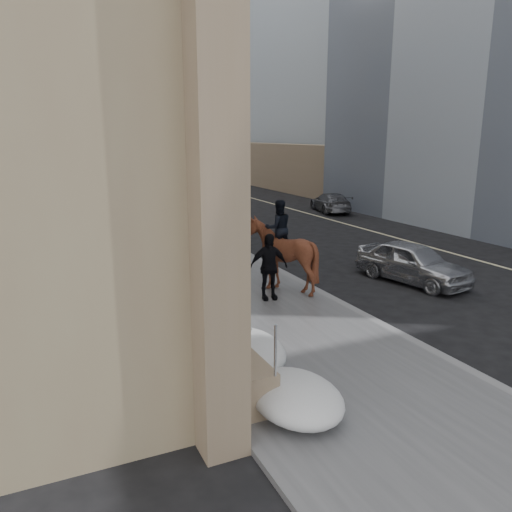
{
  "coord_description": "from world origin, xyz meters",
  "views": [
    {
      "loc": [
        -5.21,
        -8.71,
        4.77
      ],
      "look_at": [
        0.02,
        2.75,
        1.7
      ],
      "focal_mm": 35.0,
      "sensor_mm": 36.0,
      "label": 1
    }
  ],
  "objects_px": {
    "car_grey": "(330,202)",
    "pedestrian": "(268,267)",
    "mounted_horse_right": "(280,252)",
    "mounted_horse_left": "(206,249)",
    "car_silver": "(413,262)"
  },
  "relations": [
    {
      "from": "mounted_horse_right",
      "to": "pedestrian",
      "type": "bearing_deg",
      "value": 50.63
    },
    {
      "from": "mounted_horse_left",
      "to": "mounted_horse_right",
      "type": "xyz_separation_m",
      "value": [
        1.72,
        -1.85,
        0.13
      ]
    },
    {
      "from": "mounted_horse_left",
      "to": "car_silver",
      "type": "bearing_deg",
      "value": 153.94
    },
    {
      "from": "mounted_horse_left",
      "to": "car_grey",
      "type": "relative_size",
      "value": 0.64
    },
    {
      "from": "mounted_horse_left",
      "to": "car_silver",
      "type": "distance_m",
      "value": 6.8
    },
    {
      "from": "mounted_horse_right",
      "to": "car_grey",
      "type": "distance_m",
      "value": 17.21
    },
    {
      "from": "mounted_horse_left",
      "to": "pedestrian",
      "type": "relative_size",
      "value": 1.38
    },
    {
      "from": "car_grey",
      "to": "pedestrian",
      "type": "bearing_deg",
      "value": 65.84
    },
    {
      "from": "car_silver",
      "to": "mounted_horse_left",
      "type": "bearing_deg",
      "value": 146.1
    },
    {
      "from": "mounted_horse_left",
      "to": "pedestrian",
      "type": "bearing_deg",
      "value": 108.42
    },
    {
      "from": "pedestrian",
      "to": "mounted_horse_right",
      "type": "bearing_deg",
      "value": 50.37
    },
    {
      "from": "car_grey",
      "to": "car_silver",
      "type": "bearing_deg",
      "value": 81.43
    },
    {
      "from": "pedestrian",
      "to": "car_silver",
      "type": "distance_m",
      "value": 5.27
    },
    {
      "from": "mounted_horse_right",
      "to": "pedestrian",
      "type": "relative_size",
      "value": 1.43
    },
    {
      "from": "pedestrian",
      "to": "car_grey",
      "type": "xyz_separation_m",
      "value": [
        11.27,
        14.22,
        -0.48
      ]
    }
  ]
}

